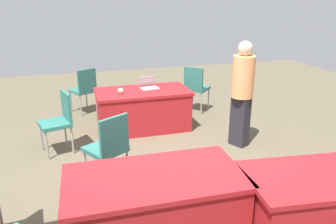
{
  "coord_description": "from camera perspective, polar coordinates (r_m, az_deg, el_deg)",
  "views": [
    {
      "loc": [
        1.15,
        3.7,
        2.31
      ],
      "look_at": [
        -0.03,
        -0.16,
        0.9
      ],
      "focal_mm": 35.06,
      "sensor_mm": 36.0,
      "label": 1
    }
  ],
  "objects": [
    {
      "name": "ground_plane",
      "position": [
        4.51,
        0.18,
        -11.55
      ],
      "size": [
        14.4,
        14.4,
        0.0
      ],
      "primitive_type": "plane",
      "color": "brown"
    },
    {
      "name": "table_foreground",
      "position": [
        6.04,
        -4.37,
        0.46
      ],
      "size": [
        1.69,
        0.91,
        0.73
      ],
      "rotation": [
        0.0,
        0.0,
        -0.01
      ],
      "color": "#AD1E23",
      "rests_on": "ground"
    },
    {
      "name": "table_mid_right",
      "position": [
        3.72,
        26.03,
        -14.42
      ],
      "size": [
        1.78,
        1.01,
        0.73
      ],
      "rotation": [
        0.0,
        0.0,
        -0.12
      ],
      "color": "#AD1E23",
      "rests_on": "ground"
    },
    {
      "name": "table_back_left",
      "position": [
        3.34,
        -2.27,
        -16.33
      ],
      "size": [
        1.73,
        0.97,
        0.73
      ],
      "rotation": [
        0.0,
        0.0,
        -0.04
      ],
      "color": "#AD1E23",
      "rests_on": "ground"
    },
    {
      "name": "chair_tucked_left",
      "position": [
        7.05,
        -14.35,
        4.11
      ],
      "size": [
        0.6,
        0.6,
        0.95
      ],
      "rotation": [
        0.0,
        0.0,
        3.65
      ],
      "color": "#9E9993",
      "rests_on": "ground"
    },
    {
      "name": "chair_tucked_right",
      "position": [
        6.93,
        4.85,
        4.58
      ],
      "size": [
        0.62,
        0.62,
        0.97
      ],
      "rotation": [
        0.0,
        0.0,
        2.33
      ],
      "color": "#9E9993",
      "rests_on": "ground"
    },
    {
      "name": "chair_by_pillar",
      "position": [
        5.33,
        -18.4,
        -1.08
      ],
      "size": [
        0.54,
        0.54,
        0.95
      ],
      "rotation": [
        0.0,
        0.0,
        -1.31
      ],
      "color": "#9E9993",
      "rests_on": "ground"
    },
    {
      "name": "chair_back_row",
      "position": [
        4.17,
        -10.29,
        -5.75
      ],
      "size": [
        0.6,
        0.6,
        0.98
      ],
      "rotation": [
        0.0,
        0.0,
        3.67
      ],
      "color": "#9E9993",
      "rests_on": "ground"
    },
    {
      "name": "person_attendee_standing",
      "position": [
        5.28,
        12.78,
        3.87
      ],
      "size": [
        0.45,
        0.45,
        1.7
      ],
      "rotation": [
        0.0,
        0.0,
        2.0
      ],
      "color": "#26262D",
      "rests_on": "ground"
    },
    {
      "name": "laptop_silver",
      "position": [
        6.07,
        -3.36,
        4.54
      ],
      "size": [
        0.35,
        0.33,
        0.21
      ],
      "rotation": [
        0.0,
        0.0,
        0.13
      ],
      "color": "silver",
      "rests_on": "table_foreground"
    },
    {
      "name": "yarn_ball",
      "position": [
        5.75,
        -8.24,
        3.65
      ],
      "size": [
        0.1,
        0.1,
        0.1
      ],
      "primitive_type": "sphere",
      "color": "beige",
      "rests_on": "table_foreground"
    },
    {
      "name": "scissors_red",
      "position": [
        6.03,
        -0.99,
        4.13
      ],
      "size": [
        0.18,
        0.06,
        0.01
      ],
      "primitive_type": "cube",
      "rotation": [
        0.0,
        0.0,
        3.0
      ],
      "color": "red",
      "rests_on": "table_foreground"
    }
  ]
}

